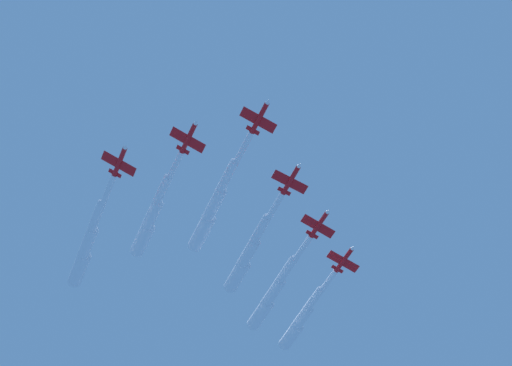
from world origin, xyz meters
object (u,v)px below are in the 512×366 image
jet_lead (215,205)px  jet_port_inner (249,253)px  jet_port_mid (274,292)px  jet_starboard_mid (88,243)px  jet_starboard_inner (153,215)px  jet_port_outer (303,317)px

jet_lead → jet_port_inner: size_ratio=1.08×
jet_port_inner → jet_port_mid: jet_port_mid is taller
jet_port_inner → jet_port_mid: 17.09m
jet_lead → jet_starboard_mid: size_ratio=0.99×
jet_port_inner → jet_starboard_mid: size_ratio=0.92×
jet_lead → jet_port_inner: bearing=-165.2°
jet_port_mid → jet_starboard_mid: 49.33m
jet_starboard_inner → jet_starboard_mid: 18.60m
jet_starboard_inner → jet_port_inner: bearing=160.2°
jet_starboard_mid → jet_starboard_inner: bearing=110.9°
jet_starboard_inner → jet_port_mid: bearing=178.4°
jet_port_inner → jet_starboard_mid: (30.40, -25.85, 1.76)m
jet_starboard_inner → jet_port_mid: size_ratio=0.97×
jet_port_inner → jet_starboard_inner: (23.79, -8.56, 3.54)m
jet_port_inner → jet_port_outer: 32.43m
jet_port_inner → jet_lead: bearing=14.8°
jet_lead → jet_starboard_mid: 33.68m
jet_port_inner → jet_port_outer: jet_port_outer is taller
jet_lead → jet_port_outer: jet_lead is taller
jet_starboard_inner → jet_port_outer: size_ratio=1.04×
jet_port_inner → jet_port_mid: bearing=-154.0°
jet_port_inner → jet_port_outer: size_ratio=1.04×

